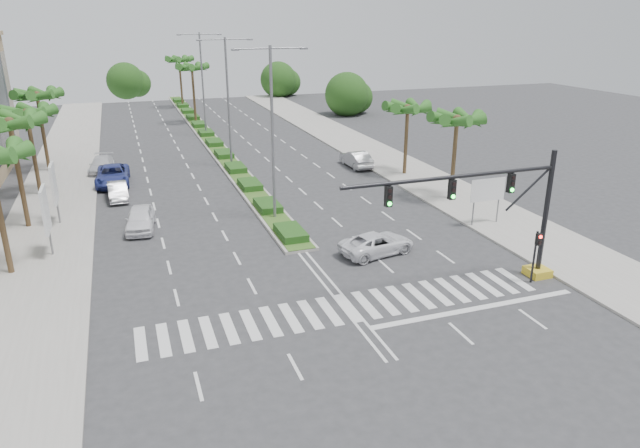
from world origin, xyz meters
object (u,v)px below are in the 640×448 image
object	(u,v)px
car_right	(356,159)
car_crossing	(377,244)
car_parked_c	(113,175)
car_parked_b	(118,191)
car_parked_a	(140,219)
car_parked_d	(102,165)

from	to	relation	value
car_right	car_crossing	bearing A→B (deg)	69.44
car_crossing	car_right	bearing A→B (deg)	-31.04
car_parked_c	car_crossing	distance (m)	26.39
car_parked_b	car_crossing	bearing A→B (deg)	-51.08
car_parked_a	car_right	xyz separation A→B (m)	(20.58, 11.01, 0.01)
car_parked_c	car_crossing	size ratio (longest dim) A/B	1.22
car_parked_c	car_parked_d	xyz separation A→B (m)	(-0.94, 4.57, -0.10)
car_parked_a	car_parked_b	xyz separation A→B (m)	(-1.35, 7.71, -0.10)
car_crossing	car_right	size ratio (longest dim) A/B	1.01
car_right	car_parked_d	bearing A→B (deg)	-15.58
car_parked_b	car_parked_d	xyz separation A→B (m)	(-1.27, 9.25, 0.04)
car_parked_b	car_parked_a	bearing A→B (deg)	-82.37
car_parked_c	car_right	xyz separation A→B (m)	(22.26, -1.39, -0.03)
car_parked_d	car_crossing	bearing A→B (deg)	-51.83
car_parked_b	car_parked_c	size ratio (longest dim) A/B	0.70
car_parked_a	car_parked_c	distance (m)	12.51
car_parked_b	car_crossing	world-z (taller)	car_parked_b
car_parked_a	car_parked_d	size ratio (longest dim) A/B	0.92
car_crossing	car_parked_d	bearing A→B (deg)	19.92
car_parked_c	car_crossing	world-z (taller)	car_parked_c
car_parked_a	car_right	world-z (taller)	car_right
car_parked_b	car_parked_d	world-z (taller)	car_parked_d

